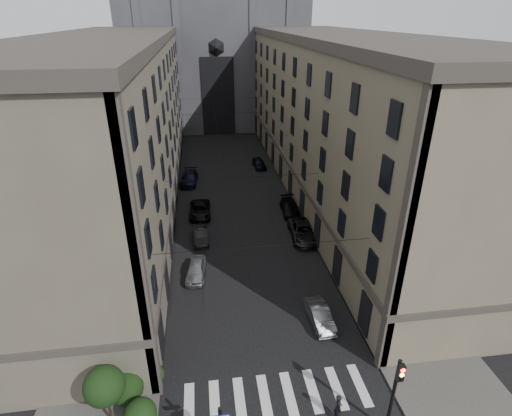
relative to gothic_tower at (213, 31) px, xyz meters
name	(u,v)px	position (x,y,z in m)	size (l,w,h in m)	color
sidewalk_left	(149,196)	(-10.50, -38.96, -17.72)	(7.00, 80.00, 0.15)	#383533
sidewalk_right	(311,187)	(10.50, -38.96, -17.72)	(7.00, 80.00, 0.15)	#383533
zebra_crossing	(277,395)	(0.00, -69.96, -17.79)	(11.00, 3.20, 0.01)	beige
building_left	(114,124)	(-13.44, -38.96, -8.45)	(13.60, 60.60, 18.85)	#504A3D
building_right	(339,117)	(13.44, -38.96, -8.45)	(13.60, 60.60, 18.85)	brown
gothic_tower	(213,31)	(0.00, 0.00, 0.00)	(35.00, 23.00, 58.00)	#2D2D33
traffic_light_right	(395,389)	(5.60, -73.04, -14.51)	(0.34, 0.50, 5.20)	black
shrub_cluster	(124,391)	(-8.72, -69.95, -16.00)	(3.90, 4.40, 3.90)	black
tram_wires	(231,138)	(0.00, -39.33, -10.55)	(14.00, 60.00, 0.43)	black
car_left_near	(196,270)	(-4.73, -57.01, -17.11)	(1.63, 4.05, 1.38)	gray
car_left_midnear	(201,235)	(-4.23, -50.93, -17.13)	(1.41, 4.03, 1.33)	black
car_left_midfar	(200,210)	(-4.20, -45.15, -17.10)	(2.30, 5.00, 1.39)	black
car_left_far	(189,178)	(-5.53, -35.29, -17.05)	(2.10, 5.18, 1.50)	black
car_right_near	(320,315)	(4.33, -64.17, -17.14)	(1.38, 3.97, 1.31)	slate
car_right_midnear	(303,231)	(6.20, -51.81, -17.01)	(2.60, 5.64, 1.57)	black
car_right_midfar	(290,207)	(6.09, -45.94, -17.11)	(1.92, 4.73, 1.37)	black
car_right_far	(259,163)	(4.81, -30.39, -17.12)	(1.61, 4.01, 1.37)	black
pedestrian	(338,407)	(3.11, -71.96, -16.88)	(0.67, 0.44, 1.85)	black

